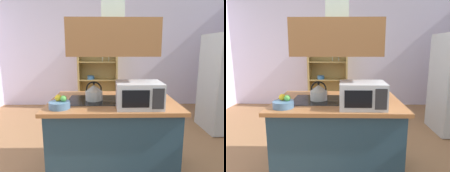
{
  "view_description": "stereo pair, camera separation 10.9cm",
  "coord_description": "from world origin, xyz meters",
  "views": [
    {
      "loc": [
        -0.17,
        -2.21,
        1.5
      ],
      "look_at": [
        -0.11,
        0.37,
        1.0
      ],
      "focal_mm": 31.65,
      "sensor_mm": 36.0,
      "label": 1
    },
    {
      "loc": [
        -0.06,
        -2.21,
        1.5
      ],
      "look_at": [
        -0.11,
        0.37,
        1.0
      ],
      "focal_mm": 31.65,
      "sensor_mm": 36.0,
      "label": 2
    }
  ],
  "objects": [
    {
      "name": "range_hood",
      "position": [
        -0.11,
        0.02,
        1.72
      ],
      "size": [
        0.9,
        0.7,
        1.28
      ],
      "color": "#8F5C34"
    },
    {
      "name": "fruit_bowl",
      "position": [
        -0.65,
        -0.29,
        0.95
      ],
      "size": [
        0.21,
        0.21,
        0.13
      ],
      "color": "#4C7299",
      "rests_on": "kitchen_island"
    },
    {
      "name": "microwave",
      "position": [
        0.15,
        -0.26,
        1.03
      ],
      "size": [
        0.46,
        0.35,
        0.26
      ],
      "color": "#B7BABF",
      "rests_on": "kitchen_island"
    },
    {
      "name": "kitchen_island",
      "position": [
        -0.11,
        0.02,
        0.45
      ],
      "size": [
        1.44,
        0.97,
        0.9
      ],
      "color": "#243E4E",
      "rests_on": "ground"
    },
    {
      "name": "dish_cabinet",
      "position": [
        -0.42,
        2.78,
        0.79
      ],
      "size": [
        0.98,
        0.4,
        1.78
      ],
      "color": "#A88A4B",
      "rests_on": "ground"
    },
    {
      "name": "wall_back",
      "position": [
        0.0,
        3.0,
        1.35
      ],
      "size": [
        6.0,
        0.12,
        2.7
      ],
      "primitive_type": "cube",
      "color": "silver",
      "rests_on": "ground"
    },
    {
      "name": "ground_plane",
      "position": [
        0.0,
        0.0,
        0.0
      ],
      "size": [
        7.8,
        7.8,
        0.0
      ],
      "primitive_type": "plane",
      "color": "#926542"
    },
    {
      "name": "kettle",
      "position": [
        -0.33,
        0.02,
        0.99
      ],
      "size": [
        0.2,
        0.2,
        0.22
      ],
      "color": "#B8BDBA",
      "rests_on": "kitchen_island"
    },
    {
      "name": "cutting_board",
      "position": [
        0.24,
        0.18,
        0.91
      ],
      "size": [
        0.37,
        0.29,
        0.02
      ],
      "primitive_type": "cube",
      "rotation": [
        0.0,
        0.0,
        -0.14
      ],
      "color": "white",
      "rests_on": "kitchen_island"
    }
  ]
}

